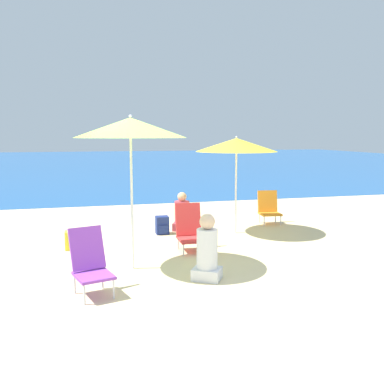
{
  "coord_description": "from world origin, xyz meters",
  "views": [
    {
      "loc": [
        -1.04,
        -5.74,
        1.99
      ],
      "look_at": [
        0.8,
        1.39,
        1.0
      ],
      "focal_mm": 40.0,
      "sensor_mm": 36.0,
      "label": 1
    }
  ],
  "objects_px": {
    "beach_chair_purple": "(90,262)",
    "beach_chair_red": "(190,229)",
    "beach_chair_orange": "(269,207)",
    "beach_umbrella_lime": "(130,128)",
    "backpack_navy": "(162,225)",
    "backpack_yellow": "(75,240)",
    "beach_umbrella_yellow": "(236,145)",
    "person_seated_far": "(182,215)",
    "person_seated_near": "(207,252)"
  },
  "relations": [
    {
      "from": "person_seated_near",
      "to": "backpack_yellow",
      "type": "bearing_deg",
      "value": 71.77
    },
    {
      "from": "beach_umbrella_lime",
      "to": "backpack_yellow",
      "type": "relative_size",
      "value": 6.9
    },
    {
      "from": "beach_chair_red",
      "to": "backpack_navy",
      "type": "height_order",
      "value": "beach_chair_red"
    },
    {
      "from": "beach_chair_red",
      "to": "beach_chair_orange",
      "type": "bearing_deg",
      "value": 38.11
    },
    {
      "from": "beach_umbrella_yellow",
      "to": "person_seated_near",
      "type": "distance_m",
      "value": 3.22
    },
    {
      "from": "beach_chair_purple",
      "to": "backpack_yellow",
      "type": "height_order",
      "value": "beach_chair_purple"
    },
    {
      "from": "beach_chair_purple",
      "to": "person_seated_far",
      "type": "relative_size",
      "value": 1.03
    },
    {
      "from": "beach_umbrella_lime",
      "to": "person_seated_far",
      "type": "relative_size",
      "value": 2.84
    },
    {
      "from": "beach_chair_purple",
      "to": "beach_chair_orange",
      "type": "height_order",
      "value": "beach_chair_purple"
    },
    {
      "from": "beach_umbrella_yellow",
      "to": "beach_chair_red",
      "type": "bearing_deg",
      "value": -140.23
    },
    {
      "from": "beach_umbrella_lime",
      "to": "beach_chair_purple",
      "type": "height_order",
      "value": "beach_umbrella_lime"
    },
    {
      "from": "beach_chair_purple",
      "to": "backpack_yellow",
      "type": "relative_size",
      "value": 2.49
    },
    {
      "from": "beach_chair_red",
      "to": "beach_chair_orange",
      "type": "relative_size",
      "value": 1.09
    },
    {
      "from": "beach_chair_purple",
      "to": "beach_chair_red",
      "type": "distance_m",
      "value": 2.41
    },
    {
      "from": "beach_umbrella_lime",
      "to": "beach_chair_purple",
      "type": "relative_size",
      "value": 2.77
    },
    {
      "from": "beach_chair_purple",
      "to": "person_seated_near",
      "type": "height_order",
      "value": "person_seated_near"
    },
    {
      "from": "beach_umbrella_yellow",
      "to": "person_seated_far",
      "type": "height_order",
      "value": "beach_umbrella_yellow"
    },
    {
      "from": "beach_chair_orange",
      "to": "beach_umbrella_yellow",
      "type": "bearing_deg",
      "value": -139.78
    },
    {
      "from": "backpack_navy",
      "to": "beach_umbrella_lime",
      "type": "bearing_deg",
      "value": -111.58
    },
    {
      "from": "beach_chair_red",
      "to": "person_seated_near",
      "type": "bearing_deg",
      "value": -94.59
    },
    {
      "from": "beach_chair_purple",
      "to": "beach_chair_red",
      "type": "bearing_deg",
      "value": 28.49
    },
    {
      "from": "beach_chair_orange",
      "to": "beach_chair_red",
      "type": "bearing_deg",
      "value": -136.75
    },
    {
      "from": "beach_chair_red",
      "to": "beach_chair_purple",
      "type": "bearing_deg",
      "value": -134.61
    },
    {
      "from": "person_seated_near",
      "to": "backpack_yellow",
      "type": "height_order",
      "value": "person_seated_near"
    },
    {
      "from": "beach_chair_orange",
      "to": "backpack_yellow",
      "type": "xyz_separation_m",
      "value": [
        -4.22,
        -1.19,
        -0.21
      ]
    },
    {
      "from": "beach_umbrella_lime",
      "to": "person_seated_near",
      "type": "distance_m",
      "value": 2.07
    },
    {
      "from": "backpack_navy",
      "to": "person_seated_far",
      "type": "bearing_deg",
      "value": 29.36
    },
    {
      "from": "beach_umbrella_lime",
      "to": "backpack_yellow",
      "type": "height_order",
      "value": "beach_umbrella_lime"
    },
    {
      "from": "beach_chair_purple",
      "to": "backpack_navy",
      "type": "bearing_deg",
      "value": 47.73
    },
    {
      "from": "beach_chair_purple",
      "to": "backpack_navy",
      "type": "relative_size",
      "value": 2.28
    },
    {
      "from": "beach_umbrella_lime",
      "to": "person_seated_far",
      "type": "bearing_deg",
      "value": 61.16
    },
    {
      "from": "beach_umbrella_lime",
      "to": "backpack_navy",
      "type": "relative_size",
      "value": 6.31
    },
    {
      "from": "beach_chair_red",
      "to": "beach_umbrella_yellow",
      "type": "bearing_deg",
      "value": 40.57
    },
    {
      "from": "beach_chair_red",
      "to": "beach_chair_orange",
      "type": "distance_m",
      "value": 2.86
    },
    {
      "from": "beach_umbrella_lime",
      "to": "person_seated_far",
      "type": "height_order",
      "value": "beach_umbrella_lime"
    },
    {
      "from": "person_seated_near",
      "to": "beach_umbrella_yellow",
      "type": "bearing_deg",
      "value": 3.39
    },
    {
      "from": "beach_umbrella_lime",
      "to": "beach_chair_purple",
      "type": "xyz_separation_m",
      "value": [
        -0.63,
        -0.87,
        -1.68
      ]
    },
    {
      "from": "beach_chair_orange",
      "to": "backpack_yellow",
      "type": "bearing_deg",
      "value": -158.29
    },
    {
      "from": "beach_umbrella_lime",
      "to": "person_seated_far",
      "type": "xyz_separation_m",
      "value": [
        1.31,
        2.38,
        -1.76
      ]
    },
    {
      "from": "beach_umbrella_lime",
      "to": "backpack_navy",
      "type": "bearing_deg",
      "value": 68.42
    },
    {
      "from": "beach_umbrella_yellow",
      "to": "beach_chair_red",
      "type": "distance_m",
      "value": 2.12
    },
    {
      "from": "beach_chair_purple",
      "to": "person_seated_far",
      "type": "distance_m",
      "value": 3.79
    },
    {
      "from": "beach_chair_purple",
      "to": "beach_umbrella_lime",
      "type": "bearing_deg",
      "value": 38.04
    },
    {
      "from": "beach_umbrella_yellow",
      "to": "person_seated_far",
      "type": "xyz_separation_m",
      "value": [
        -0.99,
        0.55,
        -1.46
      ]
    },
    {
      "from": "beach_umbrella_lime",
      "to": "beach_chair_purple",
      "type": "distance_m",
      "value": 1.99
    },
    {
      "from": "person_seated_far",
      "to": "beach_chair_purple",
      "type": "bearing_deg",
      "value": -96.9
    },
    {
      "from": "beach_chair_purple",
      "to": "person_seated_far",
      "type": "bearing_deg",
      "value": 43.07
    },
    {
      "from": "beach_chair_purple",
      "to": "person_seated_far",
      "type": "height_order",
      "value": "beach_chair_purple"
    },
    {
      "from": "beach_umbrella_lime",
      "to": "beach_umbrella_yellow",
      "type": "bearing_deg",
      "value": 38.5
    },
    {
      "from": "person_seated_far",
      "to": "beach_chair_orange",
      "type": "bearing_deg",
      "value": 28.77
    }
  ]
}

